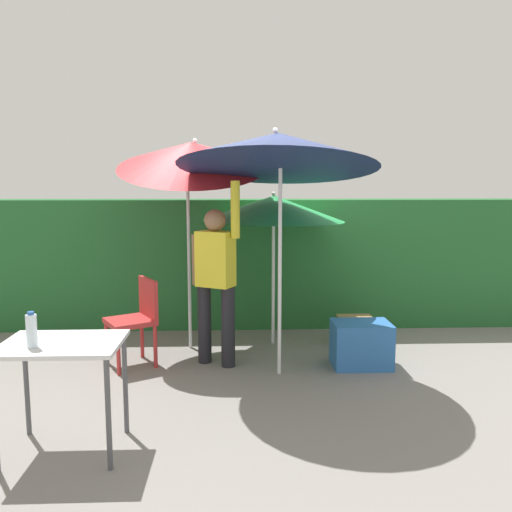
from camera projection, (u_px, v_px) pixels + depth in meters
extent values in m
plane|color=gray|center=(257.00, 367.00, 5.32)|extent=(24.00, 24.00, 0.00)
cube|color=#23602D|center=(252.00, 262.00, 6.91)|extent=(8.00, 0.70, 1.65)
cylinder|color=silver|center=(273.00, 283.00, 6.02)|extent=(0.04, 0.04, 1.44)
cone|color=green|center=(274.00, 208.00, 5.90)|extent=(1.62, 1.62, 0.31)
sphere|color=silver|center=(274.00, 194.00, 5.88)|extent=(0.05, 0.05, 0.05)
cylinder|color=silver|center=(189.00, 260.00, 5.81)|extent=(0.04, 0.04, 2.03)
cone|color=red|center=(191.00, 155.00, 5.66)|extent=(1.63, 1.63, 0.79)
sphere|color=silver|center=(195.00, 141.00, 5.65)|extent=(0.05, 0.05, 0.05)
cylinder|color=silver|center=(280.00, 273.00, 4.99)|extent=(0.04, 0.04, 1.99)
cone|color=#19234C|center=(278.00, 150.00, 4.84)|extent=(1.90, 1.91, 0.66)
sphere|color=silver|center=(275.00, 130.00, 4.82)|extent=(0.05, 0.05, 0.05)
cylinder|color=black|center=(228.00, 327.00, 5.28)|extent=(0.14, 0.14, 0.82)
cylinder|color=black|center=(205.00, 324.00, 5.40)|extent=(0.14, 0.14, 0.82)
cube|color=yellow|center=(215.00, 259.00, 5.25)|extent=(0.42, 0.36, 0.56)
sphere|color=#8C6647|center=(215.00, 220.00, 5.20)|extent=(0.22, 0.22, 0.22)
cylinder|color=yellow|center=(235.00, 210.00, 5.08)|extent=(0.12, 0.12, 0.56)
cylinder|color=#8C6647|center=(196.00, 259.00, 5.35)|extent=(0.12, 0.12, 0.52)
cylinder|color=#B72D2D|center=(107.00, 343.00, 5.38)|extent=(0.04, 0.04, 0.44)
cylinder|color=#B72D2D|center=(118.00, 353.00, 5.06)|extent=(0.04, 0.04, 0.44)
cylinder|color=#B72D2D|center=(142.00, 337.00, 5.58)|extent=(0.04, 0.04, 0.44)
cylinder|color=#B72D2D|center=(155.00, 347.00, 5.26)|extent=(0.04, 0.04, 0.44)
cube|color=#B72D2D|center=(130.00, 321.00, 5.29)|extent=(0.60, 0.60, 0.05)
cube|color=#B72D2D|center=(148.00, 298.00, 5.36)|extent=(0.26, 0.40, 0.40)
cube|color=#2D6BB7|center=(361.00, 344.00, 5.31)|extent=(0.58, 0.42, 0.46)
cube|color=#9E7A4C|center=(355.00, 330.00, 6.11)|extent=(0.40, 0.32, 0.31)
cylinder|color=#4C4C51|center=(125.00, 384.00, 3.86)|extent=(0.04, 0.04, 0.75)
cylinder|color=#4C4C51|center=(27.00, 385.00, 3.83)|extent=(0.04, 0.04, 0.75)
cylinder|color=#4C4C51|center=(108.00, 415.00, 3.34)|extent=(0.04, 0.04, 0.75)
cube|color=silver|center=(62.00, 344.00, 3.53)|extent=(0.80, 0.60, 0.03)
cylinder|color=silver|center=(32.00, 331.00, 3.39)|extent=(0.07, 0.07, 0.22)
cylinder|color=#2D60B7|center=(31.00, 313.00, 3.38)|extent=(0.04, 0.04, 0.02)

